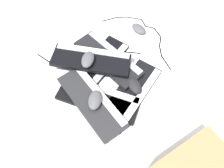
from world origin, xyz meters
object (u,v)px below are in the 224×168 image
object	(u,v)px
keyboard_1	(131,94)
keyboard_0	(98,99)
mouse_0	(95,100)
mouse_2	(204,103)
mouse_1	(88,59)
mouse_4	(139,29)
keyboard_2	(98,65)
keyboard_4	(108,58)
keyboard_3	(92,101)
keyboard_5	(91,60)
mouse_3	(135,86)

from	to	relation	value
keyboard_1	keyboard_0	bearing A→B (deg)	-35.55
mouse_0	keyboard_1	bearing A→B (deg)	118.19
mouse_0	mouse_2	world-z (taller)	mouse_0
mouse_1	mouse_4	size ratio (longest dim) A/B	1.00
keyboard_2	keyboard_4	bearing A→B (deg)	162.84
mouse_0	mouse_2	distance (m)	0.57
keyboard_3	keyboard_5	xyz separation A→B (m)	(-0.16, -0.18, 0.03)
keyboard_4	mouse_0	xyz separation A→B (m)	(0.25, 0.16, 0.04)
keyboard_2	mouse_0	size ratio (longest dim) A/B	4.17
mouse_0	mouse_1	world-z (taller)	mouse_1
mouse_2	mouse_4	size ratio (longest dim) A/B	1.00
keyboard_1	mouse_4	world-z (taller)	mouse_4
mouse_2	keyboard_4	bearing A→B (deg)	-54.71
keyboard_5	mouse_3	bearing A→B (deg)	101.66
mouse_2	mouse_3	size ratio (longest dim) A/B	1.00
keyboard_4	mouse_0	world-z (taller)	mouse_0
mouse_1	mouse_0	bearing A→B (deg)	21.99
keyboard_0	mouse_3	bearing A→B (deg)	151.87
keyboard_3	keyboard_4	bearing A→B (deg)	-151.70
keyboard_3	mouse_1	distance (m)	0.23
mouse_4	keyboard_1	bearing A→B (deg)	131.33
keyboard_2	mouse_2	xyz separation A→B (m)	(-0.22, 0.58, 0.01)
keyboard_0	keyboard_2	size ratio (longest dim) A/B	1.01
keyboard_5	mouse_2	world-z (taller)	keyboard_5
mouse_0	keyboard_4	bearing A→B (deg)	175.63
mouse_1	keyboard_5	bearing A→B (deg)	163.79
mouse_1	keyboard_2	bearing A→B (deg)	131.32
keyboard_0	mouse_1	distance (m)	0.22
keyboard_0	mouse_2	size ratio (longest dim) A/B	4.21
mouse_1	mouse_2	bearing A→B (deg)	81.38
keyboard_3	mouse_3	distance (m)	0.24
keyboard_0	keyboard_5	distance (m)	0.23
mouse_2	mouse_4	distance (m)	0.62
keyboard_0	keyboard_3	bearing A→B (deg)	-3.75
keyboard_2	mouse_3	size ratio (longest dim) A/B	4.17
keyboard_4	mouse_1	xyz separation A→B (m)	(0.12, -0.03, 0.07)
keyboard_1	mouse_0	distance (m)	0.21
mouse_3	mouse_4	bearing A→B (deg)	148.55
keyboard_2	keyboard_4	size ratio (longest dim) A/B	1.03
mouse_1	mouse_2	world-z (taller)	mouse_1
keyboard_0	keyboard_4	size ratio (longest dim) A/B	1.04
keyboard_5	keyboard_1	bearing A→B (deg)	94.87
mouse_0	mouse_2	xyz separation A→B (m)	(-0.41, 0.40, -0.06)
keyboard_3	mouse_4	xyz separation A→B (m)	(-0.58, -0.18, -0.02)
keyboard_3	mouse_0	bearing A→B (deg)	103.86
keyboard_5	mouse_0	size ratio (longest dim) A/B	4.08
mouse_4	mouse_0	bearing A→B (deg)	114.41
keyboard_1	keyboard_4	size ratio (longest dim) A/B	1.04
keyboard_0	mouse_1	size ratio (longest dim) A/B	4.21
keyboard_4	mouse_3	size ratio (longest dim) A/B	4.04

